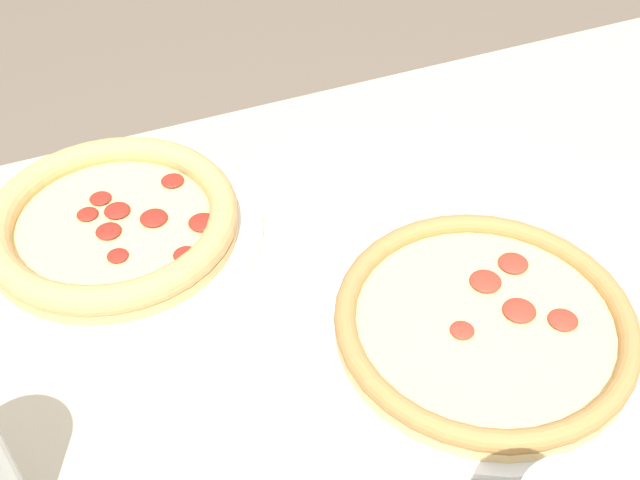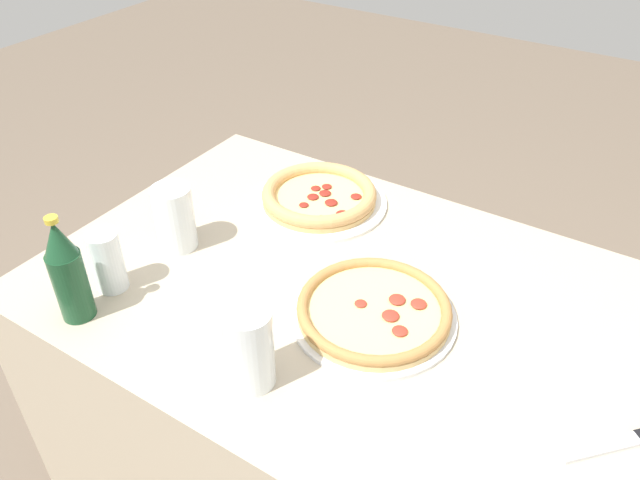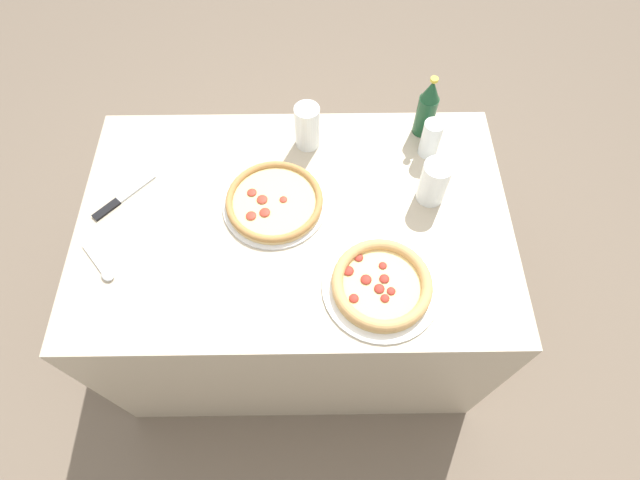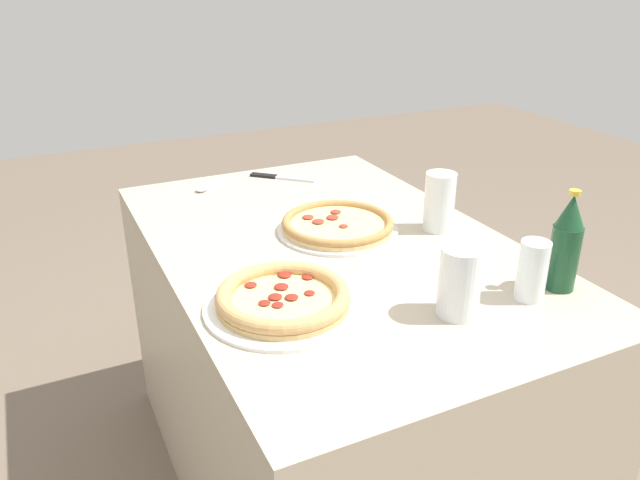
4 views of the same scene
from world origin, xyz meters
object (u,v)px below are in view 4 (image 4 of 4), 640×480
Objects in this scene: pizza_salami at (283,299)px; glass_cola at (439,205)px; pizza_pepperoni at (338,225)px; glass_mango_juice at (532,273)px; spoon at (207,187)px; beer_bottle at (566,243)px; glass_red_wine at (459,284)px; knife at (279,177)px.

glass_cola reaches higher than pizza_salami.
pizza_pepperoni is (0.30, -0.28, -0.00)m from pizza_salami.
glass_mango_juice is 0.96× the size of spoon.
spoon is (0.94, 0.50, -0.10)m from beer_bottle.
glass_red_wine is 0.27m from beer_bottle.
beer_bottle is at bearing -164.38° from knife.
pizza_salami reaches higher than pizza_pepperoni.
glass_mango_juice is 0.96m from knife.
glass_red_wine is 0.82× the size of knife.
beer_bottle is at bearing -91.45° from glass_red_wine.
pizza_pepperoni is 2.43× the size of glass_mango_juice.
glass_cola is 1.15× the size of spoon.
beer_bottle is (-0.37, -0.05, 0.04)m from glass_cola.
pizza_salami is 0.56m from glass_cola.
beer_bottle is at bearing -148.53° from pizza_pepperoni.
pizza_pepperoni is 1.78× the size of knife.
pizza_salami is 2.11× the size of glass_cola.
spoon is (0.95, 0.41, -0.05)m from glass_mango_juice.
glass_cola reaches higher than pizza_pepperoni.
glass_mango_juice reaches higher than pizza_pepperoni.
glass_red_wine is 1.08× the size of spoon.
pizza_salami reaches higher than knife.
beer_bottle is at bearing -172.70° from glass_cola.
spoon reaches higher than knife.
glass_cola is at bearing -68.99° from pizza_salami.
glass_mango_juice is (-0.18, -0.47, 0.04)m from pizza_salami.
spoon is (0.57, 0.45, -0.06)m from glass_cola.
pizza_salami is at bearing 158.22° from knife.
pizza_pepperoni is at bearing 3.20° from glass_red_wine.
beer_bottle reaches higher than pizza_salami.
pizza_salami is 1.04× the size of pizza_pepperoni.
glass_mango_juice is 0.73× the size of knife.
pizza_pepperoni reaches higher than knife.
beer_bottle is at bearing -107.26° from pizza_salami.
glass_mango_juice is at bearing -169.72° from knife.
pizza_salami is 1.46× the size of beer_bottle.
beer_bottle reaches higher than pizza_pepperoni.
knife is (0.56, 0.21, -0.07)m from glass_cola.
glass_red_wine is (-0.47, -0.03, 0.05)m from pizza_pepperoni.
beer_bottle is 1.07m from spoon.
pizza_pepperoni is at bearing 31.47° from beer_bottle.
glass_cola is at bearing -112.25° from pizza_pepperoni.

